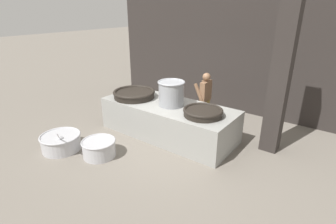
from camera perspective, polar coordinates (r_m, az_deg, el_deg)
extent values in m
plane|color=slate|center=(7.19, 0.00, -4.84)|extent=(60.00, 60.00, 0.00)
cube|color=#2D2826|center=(9.01, 11.30, 12.46)|extent=(8.12, 0.24, 3.63)
cube|color=#2D2826|center=(6.33, 23.32, 7.16)|extent=(0.39, 0.39, 3.63)
cube|color=gray|center=(7.00, 0.00, -1.65)|extent=(3.61, 1.45, 0.87)
cylinder|color=black|center=(7.40, -7.37, 3.75)|extent=(1.12, 1.12, 0.16)
torus|color=black|center=(7.37, -7.40, 4.35)|extent=(1.17, 1.17, 0.09)
cylinder|color=black|center=(6.16, 7.61, -0.20)|extent=(0.90, 0.90, 0.14)
torus|color=black|center=(6.13, 7.64, 0.39)|extent=(0.93, 0.93, 0.07)
cylinder|color=gray|center=(6.68, 0.73, 3.97)|extent=(0.65, 0.65, 0.61)
torus|color=gray|center=(6.59, 0.74, 6.51)|extent=(0.69, 0.69, 0.05)
cylinder|color=brown|center=(7.51, 7.66, -0.59)|extent=(0.12, 0.12, 0.78)
cylinder|color=brown|center=(7.65, 8.21, -0.19)|extent=(0.12, 0.12, 0.78)
cube|color=olive|center=(7.52, 8.00, 0.70)|extent=(0.20, 0.25, 0.51)
cube|color=brown|center=(7.35, 8.21, 4.48)|extent=(0.18, 0.48, 0.57)
cylinder|color=brown|center=(7.18, 6.70, 4.13)|extent=(0.32, 0.11, 0.53)
cylinder|color=brown|center=(7.59, 8.32, 5.03)|extent=(0.32, 0.11, 0.53)
sphere|color=brown|center=(7.24, 8.39, 7.56)|extent=(0.22, 0.22, 0.22)
cylinder|color=#B7B7BC|center=(6.89, -22.24, -6.17)|extent=(0.91, 0.91, 0.37)
torus|color=#B7B7BC|center=(6.81, -22.46, -4.79)|extent=(0.95, 0.95, 0.05)
cylinder|color=#6B9347|center=(6.85, -22.34, -5.55)|extent=(0.80, 0.80, 0.09)
sphere|color=#B7B7BC|center=(6.67, -22.45, -5.48)|extent=(0.16, 0.16, 0.16)
cylinder|color=#B7B7BC|center=(6.31, -22.72, -4.98)|extent=(0.53, 0.35, 0.44)
cylinder|color=#B7B7BC|center=(6.32, -14.78, -7.70)|extent=(0.75, 0.75, 0.38)
torus|color=#B7B7BC|center=(6.23, -14.95, -6.18)|extent=(0.78, 0.78, 0.04)
cylinder|color=tan|center=(6.28, -14.86, -7.03)|extent=(0.66, 0.66, 0.10)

